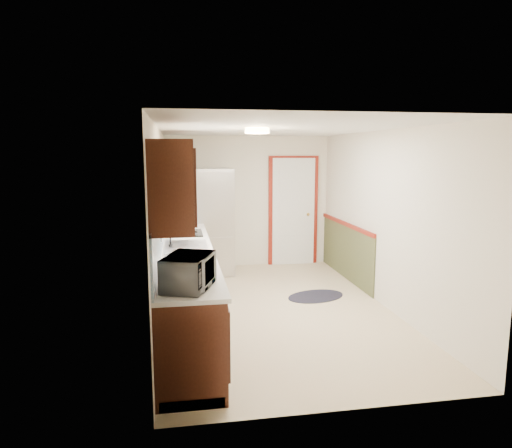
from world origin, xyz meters
name	(u,v)px	position (x,y,z in m)	size (l,w,h in m)	color
room_shell	(277,222)	(0.00, 0.00, 1.20)	(3.20, 5.20, 2.52)	beige
kitchen_run	(183,259)	(-1.24, -0.29, 0.81)	(0.63, 4.00, 2.20)	black
back_wall_trim	(304,219)	(0.99, 2.21, 0.89)	(1.12, 2.30, 2.08)	maroon
ceiling_fixture	(257,131)	(-0.30, -0.20, 2.36)	(0.30, 0.30, 0.06)	#FFD88C
microwave	(188,268)	(-1.20, -1.95, 1.12)	(0.53, 0.29, 0.36)	white
refrigerator	(210,221)	(-0.74, 2.05, 0.92)	(0.80, 0.78, 1.83)	#B7B7BC
rug	(316,296)	(0.69, 0.43, 0.01)	(0.88, 0.57, 0.01)	black
cooktop	(185,233)	(-1.19, 0.75, 0.95)	(0.49, 0.59, 0.02)	black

